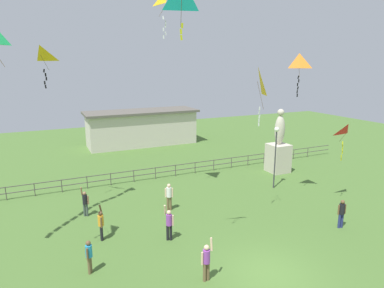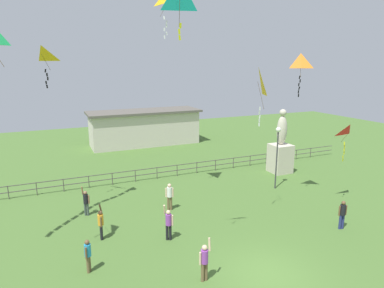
{
  "view_description": "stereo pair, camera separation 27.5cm",
  "coord_description": "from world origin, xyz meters",
  "px_view_note": "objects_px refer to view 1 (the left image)",
  "views": [
    {
      "loc": [
        -8.4,
        -10.32,
        8.87
      ],
      "look_at": [
        -1.05,
        5.75,
        4.69
      ],
      "focal_mm": 31.37,
      "sensor_mm": 36.0,
      "label": 1
    },
    {
      "loc": [
        -8.15,
        -10.44,
        8.87
      ],
      "look_at": [
        -1.05,
        5.75,
        4.69
      ],
      "focal_mm": 31.37,
      "sensor_mm": 36.0,
      "label": 2
    }
  ],
  "objects_px": {
    "person_5": "(169,223)",
    "person_6": "(85,202)",
    "kite_3": "(40,56)",
    "kite_5": "(299,64)",
    "person_1": "(89,255)",
    "person_4": "(206,260)",
    "person_3": "(169,195)",
    "kite_4": "(257,83)",
    "kite_6": "(347,133)",
    "person_0": "(342,212)",
    "statue_monument": "(278,151)",
    "lamppost": "(276,144)",
    "person_2": "(101,223)"
  },
  "relations": [
    {
      "from": "person_4",
      "to": "person_6",
      "type": "distance_m",
      "value": 9.33
    },
    {
      "from": "statue_monument",
      "to": "kite_6",
      "type": "distance_m",
      "value": 7.9
    },
    {
      "from": "person_1",
      "to": "person_3",
      "type": "distance_m",
      "value": 7.21
    },
    {
      "from": "kite_3",
      "to": "kite_5",
      "type": "height_order",
      "value": "kite_3"
    },
    {
      "from": "person_0",
      "to": "person_4",
      "type": "distance_m",
      "value": 9.02
    },
    {
      "from": "statue_monument",
      "to": "person_1",
      "type": "xyz_separation_m",
      "value": [
        -16.62,
        -8.14,
        -0.89
      ]
    },
    {
      "from": "statue_monument",
      "to": "kite_5",
      "type": "xyz_separation_m",
      "value": [
        -3.24,
        -5.33,
        7.17
      ]
    },
    {
      "from": "lamppost",
      "to": "person_3",
      "type": "bearing_deg",
      "value": -177.16
    },
    {
      "from": "person_1",
      "to": "person_0",
      "type": "bearing_deg",
      "value": -6.38
    },
    {
      "from": "person_1",
      "to": "lamppost",
      "type": "bearing_deg",
      "value": 20.22
    },
    {
      "from": "person_2",
      "to": "person_5",
      "type": "distance_m",
      "value": 3.51
    },
    {
      "from": "statue_monument",
      "to": "person_1",
      "type": "relative_size",
      "value": 3.48
    },
    {
      "from": "person_5",
      "to": "kite_4",
      "type": "xyz_separation_m",
      "value": [
        5.26,
        0.23,
        6.95
      ]
    },
    {
      "from": "kite_4",
      "to": "person_6",
      "type": "bearing_deg",
      "value": 152.9
    },
    {
      "from": "person_6",
      "to": "lamppost",
      "type": "bearing_deg",
      "value": -3.64
    },
    {
      "from": "person_2",
      "to": "person_1",
      "type": "bearing_deg",
      "value": -109.9
    },
    {
      "from": "lamppost",
      "to": "person_4",
      "type": "distance_m",
      "value": 12.44
    },
    {
      "from": "person_3",
      "to": "kite_3",
      "type": "distance_m",
      "value": 10.85
    },
    {
      "from": "person_5",
      "to": "person_4",
      "type": "bearing_deg",
      "value": -86.73
    },
    {
      "from": "kite_6",
      "to": "lamppost",
      "type": "bearing_deg",
      "value": 115.56
    },
    {
      "from": "kite_3",
      "to": "kite_4",
      "type": "height_order",
      "value": "kite_3"
    },
    {
      "from": "person_3",
      "to": "person_5",
      "type": "distance_m",
      "value": 3.72
    },
    {
      "from": "statue_monument",
      "to": "kite_5",
      "type": "height_order",
      "value": "kite_5"
    },
    {
      "from": "person_0",
      "to": "kite_5",
      "type": "distance_m",
      "value": 9.08
    },
    {
      "from": "person_4",
      "to": "person_5",
      "type": "bearing_deg",
      "value": 93.27
    },
    {
      "from": "person_6",
      "to": "kite_4",
      "type": "height_order",
      "value": "kite_4"
    },
    {
      "from": "person_5",
      "to": "person_6",
      "type": "height_order",
      "value": "person_5"
    },
    {
      "from": "person_1",
      "to": "statue_monument",
      "type": "bearing_deg",
      "value": 26.08
    },
    {
      "from": "person_5",
      "to": "kite_3",
      "type": "xyz_separation_m",
      "value": [
        -5.17,
        5.88,
        8.38
      ]
    },
    {
      "from": "lamppost",
      "to": "person_5",
      "type": "relative_size",
      "value": 2.36
    },
    {
      "from": "person_1",
      "to": "person_4",
      "type": "distance_m",
      "value": 5.08
    },
    {
      "from": "person_1",
      "to": "person_5",
      "type": "bearing_deg",
      "value": 16.29
    },
    {
      "from": "person_0",
      "to": "kite_3",
      "type": "distance_m",
      "value": 18.71
    },
    {
      "from": "statue_monument",
      "to": "person_2",
      "type": "relative_size",
      "value": 2.85
    },
    {
      "from": "kite_4",
      "to": "kite_6",
      "type": "height_order",
      "value": "kite_4"
    },
    {
      "from": "kite_4",
      "to": "kite_3",
      "type": "bearing_deg",
      "value": 151.55
    },
    {
      "from": "person_1",
      "to": "person_4",
      "type": "xyz_separation_m",
      "value": [
        4.37,
        -2.59,
        0.09
      ]
    },
    {
      "from": "person_3",
      "to": "person_6",
      "type": "xyz_separation_m",
      "value": [
        -4.87,
        1.26,
        -0.07
      ]
    },
    {
      "from": "kite_3",
      "to": "person_3",
      "type": "bearing_deg",
      "value": -20.32
    },
    {
      "from": "kite_5",
      "to": "kite_4",
      "type": "bearing_deg",
      "value": -161.03
    },
    {
      "from": "lamppost",
      "to": "person_2",
      "type": "bearing_deg",
      "value": -169.33
    },
    {
      "from": "person_4",
      "to": "person_6",
      "type": "height_order",
      "value": "person_4"
    },
    {
      "from": "person_3",
      "to": "person_4",
      "type": "xyz_separation_m",
      "value": [
        -1.1,
        -7.28,
        -0.02
      ]
    },
    {
      "from": "person_0",
      "to": "person_6",
      "type": "height_order",
      "value": "person_6"
    },
    {
      "from": "lamppost",
      "to": "person_2",
      "type": "relative_size",
      "value": 2.44
    },
    {
      "from": "kite_6",
      "to": "statue_monument",
      "type": "bearing_deg",
      "value": 84.26
    },
    {
      "from": "person_3",
      "to": "kite_5",
      "type": "xyz_separation_m",
      "value": [
        7.91,
        -1.88,
        7.95
      ]
    },
    {
      "from": "person_4",
      "to": "kite_3",
      "type": "relative_size",
      "value": 0.85
    },
    {
      "from": "person_6",
      "to": "kite_6",
      "type": "bearing_deg",
      "value": -18.4
    },
    {
      "from": "person_5",
      "to": "kite_4",
      "type": "bearing_deg",
      "value": 2.49
    }
  ]
}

